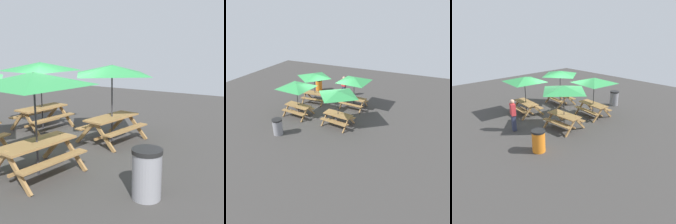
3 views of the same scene
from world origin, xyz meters
TOP-DOWN VIEW (x-y plane):
  - ground_plane at (0.00, 0.00)m, footprint 24.00×24.00m
  - picnic_table_0 at (1.49, 1.24)m, footprint 2.81×2.81m
  - picnic_table_1 at (-1.52, 1.33)m, footprint 2.25×2.25m
  - picnic_table_3 at (-1.51, -1.50)m, footprint 2.82×2.82m
  - trash_bin_gray at (1.23, 3.79)m, footprint 0.59×0.59m

SIDE VIEW (x-z plane):
  - ground_plane at x=0.00m, z-range 0.00..0.00m
  - trash_bin_gray at x=1.23m, z-range 0.00..0.98m
  - picnic_table_0 at x=1.49m, z-range 0.82..3.16m
  - picnic_table_1 at x=-1.52m, z-range 0.82..3.16m
  - picnic_table_3 at x=-1.51m, z-range 0.82..3.16m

